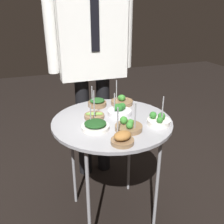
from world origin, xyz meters
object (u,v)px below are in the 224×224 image
object	(u,v)px
serving_cart	(112,128)
bowl_broccoli_back_left	(122,101)
bowl_broccoli_front_left	(119,111)
bowl_spinach_far_rim	(97,103)
bowl_asparagus_mid_left	(94,116)
bowl_spinach_front_center	(95,126)
waiter_figure	(91,44)
bowl_broccoli_near_rim	(128,126)
bowl_roast_mid_right	(122,138)
bowl_broccoli_back_right	(159,120)

from	to	relation	value
serving_cart	bowl_broccoli_back_left	bearing A→B (deg)	55.92
bowl_broccoli_back_left	bowl_broccoli_front_left	bearing A→B (deg)	-115.98
bowl_spinach_far_rim	serving_cart	bearing A→B (deg)	-85.30
bowl_spinach_far_rim	bowl_asparagus_mid_left	xyz separation A→B (m)	(-0.07, -0.18, -0.01)
bowl_spinach_front_center	bowl_spinach_far_rim	distance (m)	0.33
serving_cart	bowl_asparagus_mid_left	distance (m)	0.13
waiter_figure	bowl_spinach_front_center	bearing A→B (deg)	-103.95
bowl_broccoli_near_rim	bowl_asparagus_mid_left	xyz separation A→B (m)	(-0.13, 0.21, -0.01)
bowl_spinach_far_rim	bowl_broccoli_back_left	bearing A→B (deg)	-7.76
bowl_spinach_far_rim	waiter_figure	bearing A→B (deg)	80.55
bowl_spinach_front_center	bowl_spinach_far_rim	world-z (taller)	bowl_spinach_far_rim
bowl_roast_mid_right	bowl_asparagus_mid_left	xyz separation A→B (m)	(-0.05, 0.33, -0.01)
bowl_broccoli_near_rim	bowl_roast_mid_right	bearing A→B (deg)	-124.34
bowl_spinach_front_center	bowl_broccoli_near_rim	distance (m)	0.18
bowl_spinach_front_center	waiter_figure	xyz separation A→B (m)	(0.15, 0.62, 0.34)
bowl_broccoli_near_rim	bowl_broccoli_back_left	world-z (taller)	bowl_broccoli_near_rim
bowl_roast_mid_right	waiter_figure	bearing A→B (deg)	84.88
bowl_spinach_far_rim	bowl_broccoli_back_left	distance (m)	0.17
bowl_broccoli_back_left	serving_cart	bearing A→B (deg)	-124.08
bowl_broccoli_back_left	bowl_broccoli_back_right	size ratio (longest dim) A/B	0.91
bowl_spinach_far_rim	bowl_broccoli_near_rim	bearing A→B (deg)	-81.09
bowl_spinach_front_center	bowl_spinach_far_rim	size ratio (longest dim) A/B	1.07
bowl_asparagus_mid_left	bowl_broccoli_back_left	size ratio (longest dim) A/B	1.12
bowl_broccoli_back_right	waiter_figure	bearing A→B (deg)	106.04
serving_cart	bowl_spinach_front_center	world-z (taller)	bowl_spinach_front_center
bowl_broccoli_near_rim	bowl_broccoli_back_right	size ratio (longest dim) A/B	0.92
waiter_figure	bowl_broccoli_back_right	bearing A→B (deg)	-73.96
bowl_broccoli_front_left	bowl_broccoli_near_rim	xyz separation A→B (m)	(-0.03, -0.20, -0.01)
bowl_roast_mid_right	bowl_broccoli_back_left	size ratio (longest dim) A/B	1.11
bowl_broccoli_back_left	waiter_figure	world-z (taller)	waiter_figure
bowl_roast_mid_right	bowl_broccoli_back_left	distance (m)	0.52
serving_cart	bowl_broccoli_front_left	world-z (taller)	bowl_broccoli_front_left
bowl_broccoli_near_rim	bowl_broccoli_back_left	xyz separation A→B (m)	(0.10, 0.36, 0.00)
bowl_broccoli_back_right	bowl_broccoli_back_left	bearing A→B (deg)	102.54
bowl_spinach_front_center	bowl_broccoli_front_left	world-z (taller)	bowl_broccoli_front_left
bowl_asparagus_mid_left	bowl_broccoli_back_right	size ratio (longest dim) A/B	1.02
bowl_broccoli_back_right	serving_cart	bearing A→B (deg)	148.03
serving_cart	bowl_roast_mid_right	distance (m)	0.28
bowl_broccoli_back_left	bowl_roast_mid_right	bearing A→B (deg)	-111.25
bowl_broccoli_front_left	bowl_broccoli_back_left	distance (m)	0.18
bowl_roast_mid_right	bowl_broccoli_near_rim	xyz separation A→B (m)	(0.08, 0.12, -0.01)
bowl_spinach_far_rim	bowl_broccoli_back_left	world-z (taller)	bowl_broccoli_back_left
bowl_broccoli_near_rim	waiter_figure	xyz separation A→B (m)	(-0.01, 0.68, 0.34)
bowl_broccoli_front_left	bowl_asparagus_mid_left	xyz separation A→B (m)	(-0.15, 0.01, -0.01)
serving_cart	bowl_broccoli_back_right	xyz separation A→B (m)	(0.22, -0.14, 0.07)
bowl_spinach_front_center	serving_cart	bearing A→B (deg)	33.18
bowl_spinach_front_center	bowl_broccoli_back_left	size ratio (longest dim) A/B	0.92
serving_cart	bowl_broccoli_front_left	bearing A→B (deg)	38.35
bowl_roast_mid_right	bowl_broccoli_back_right	distance (m)	0.29
bowl_asparagus_mid_left	bowl_broccoli_front_left	bearing A→B (deg)	-3.28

